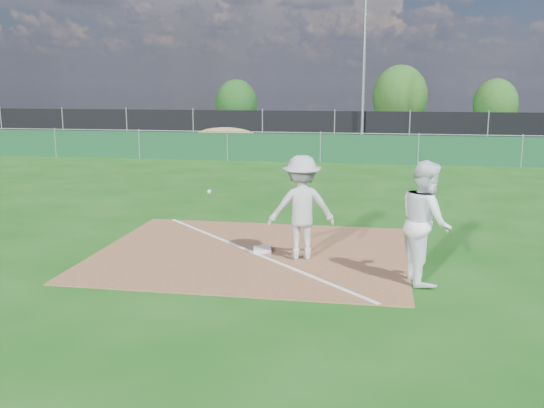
{
  "coord_description": "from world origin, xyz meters",
  "views": [
    {
      "loc": [
        2.38,
        -10.25,
        3.28
      ],
      "look_at": [
        0.4,
        1.0,
        1.0
      ],
      "focal_mm": 40.0,
      "sensor_mm": 36.0,
      "label": 1
    }
  ],
  "objects": [
    {
      "name": "ground",
      "position": [
        0.0,
        10.0,
        0.0
      ],
      "size": [
        90.0,
        90.0,
        0.0
      ],
      "primitive_type": "plane",
      "color": "#144C10",
      "rests_on": "ground"
    },
    {
      "name": "infield_dirt",
      "position": [
        0.0,
        1.0,
        0.01
      ],
      "size": [
        6.0,
        5.0,
        0.02
      ],
      "primitive_type": "cube",
      "color": "brown",
      "rests_on": "ground"
    },
    {
      "name": "foul_line",
      "position": [
        0.0,
        1.0,
        0.03
      ],
      "size": [
        5.01,
        5.01,
        0.01
      ],
      "primitive_type": "cube",
      "rotation": [
        0.0,
        0.0,
        0.79
      ],
      "color": "white",
      "rests_on": "infield_dirt"
    },
    {
      "name": "green_fence",
      "position": [
        0.0,
        15.0,
        0.6
      ],
      "size": [
        44.0,
        0.05,
        1.2
      ],
      "primitive_type": "cube",
      "color": "#103C20",
      "rests_on": "ground"
    },
    {
      "name": "dirt_mound",
      "position": [
        -5.0,
        18.5,
        0.58
      ],
      "size": [
        3.38,
        2.6,
        1.17
      ],
      "primitive_type": "ellipsoid",
      "color": "#A1894E",
      "rests_on": "ground"
    },
    {
      "name": "black_fence",
      "position": [
        0.0,
        23.0,
        0.9
      ],
      "size": [
        46.0,
        0.04,
        1.8
      ],
      "primitive_type": "cube",
      "color": "black",
      "rests_on": "ground"
    },
    {
      "name": "parking_lot",
      "position": [
        0.0,
        28.0,
        0.01
      ],
      "size": [
        46.0,
        9.0,
        0.01
      ],
      "primitive_type": "cube",
      "color": "black",
      "rests_on": "ground"
    },
    {
      "name": "light_pole",
      "position": [
        1.5,
        22.7,
        4.0
      ],
      "size": [
        0.16,
        0.16,
        8.0
      ],
      "primitive_type": "cylinder",
      "color": "slate",
      "rests_on": "ground"
    },
    {
      "name": "first_base",
      "position": [
        0.19,
        1.09,
        0.06
      ],
      "size": [
        0.41,
        0.41,
        0.07
      ],
      "primitive_type": "cube",
      "rotation": [
        0.0,
        0.0,
        0.2
      ],
      "color": "silver",
      "rests_on": "infield_dirt"
    },
    {
      "name": "play_at_first",
      "position": [
        1.0,
        0.77,
        1.0
      ],
      "size": [
        2.56,
        1.05,
        1.96
      ],
      "color": "silver",
      "rests_on": "infield_dirt"
    },
    {
      "name": "runner",
      "position": [
        3.2,
        -0.19,
        1.03
      ],
      "size": [
        0.98,
        1.15,
        2.06
      ],
      "primitive_type": "imported",
      "rotation": [
        0.0,
        0.0,
        1.79
      ],
      "color": "white",
      "rests_on": "ground"
    },
    {
      "name": "car_left",
      "position": [
        -7.91,
        26.51,
        0.69
      ],
      "size": [
        4.08,
        1.84,
        1.36
      ],
      "primitive_type": "imported",
      "rotation": [
        0.0,
        0.0,
        1.51
      ],
      "color": "#A8AAB0",
      "rests_on": "parking_lot"
    },
    {
      "name": "car_mid",
      "position": [
        -1.85,
        27.55,
        0.68
      ],
      "size": [
        4.29,
        2.58,
        1.33
      ],
      "primitive_type": "imported",
      "rotation": [
        0.0,
        0.0,
        1.26
      ],
      "color": "black",
      "rests_on": "parking_lot"
    },
    {
      "name": "car_right",
      "position": [
        4.7,
        27.2,
        0.72
      ],
      "size": [
        5.0,
        2.2,
        1.43
      ],
      "primitive_type": "imported",
      "rotation": [
        0.0,
        0.0,
        1.53
      ],
      "color": "black",
      "rests_on": "parking_lot"
    },
    {
      "name": "tree_left",
      "position": [
        -7.77,
        32.68,
        1.83
      ],
      "size": [
        3.0,
        3.0,
        3.56
      ],
      "color": "#382316",
      "rests_on": "ground"
    },
    {
      "name": "tree_mid",
      "position": [
        3.77,
        33.74,
        2.34
      ],
      "size": [
        3.84,
        3.84,
        4.55
      ],
      "color": "#382316",
      "rests_on": "ground"
    },
    {
      "name": "tree_right",
      "position": [
        10.3,
        34.28,
        1.86
      ],
      "size": [
        3.05,
        3.05,
        3.62
      ],
      "color": "#382316",
      "rests_on": "ground"
    }
  ]
}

